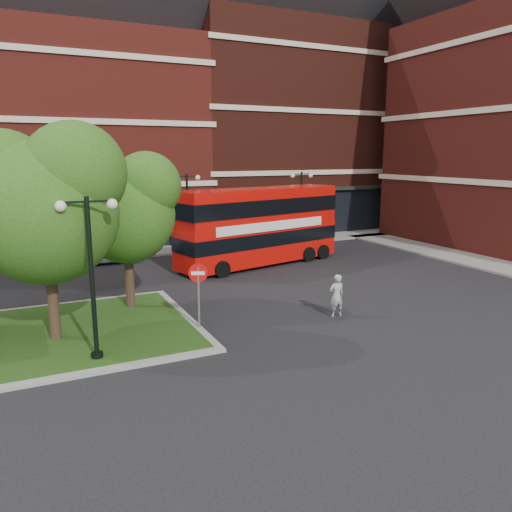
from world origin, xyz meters
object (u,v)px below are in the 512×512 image
bus (260,221)px  car_silver (99,250)px  car_white (270,237)px  woman (337,296)px

bus → car_silver: bearing=139.2°
bus → car_white: (2.79, 4.25, -1.76)m
bus → woman: (-1.33, -9.55, -1.65)m
car_white → bus: bearing=142.0°
bus → car_silver: size_ratio=2.25×
bus → woman: 9.78m
bus → car_white: bearing=43.4°
bus → woman: bearing=-111.2°
bus → car_silver: 9.35m
car_silver → woman: bearing=-148.7°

